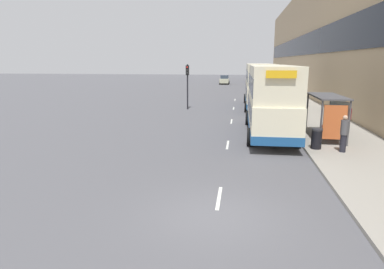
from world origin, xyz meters
The scene contains 18 objects.
ground_plane centered at (0.00, 0.00, 0.00)m, with size 220.00×220.00×0.00m, color #515156.
pavement centered at (6.50, 38.50, 0.07)m, with size 5.00×93.00×0.14m.
terrace_facade centered at (10.49, 38.50, 7.46)m, with size 3.10×93.00×14.93m.
lane_mark_0 centered at (0.00, 1.42, 0.01)m, with size 0.12×2.00×0.01m.
lane_mark_1 centered at (0.00, 9.03, 0.01)m, with size 0.12×2.00×0.01m.
lane_mark_2 centered at (0.00, 16.64, 0.01)m, with size 0.12×2.00×0.01m.
lane_mark_3 centered at (0.00, 24.24, 0.01)m, with size 0.12×2.00×0.01m.
lane_mark_4 centered at (0.00, 31.85, 0.01)m, with size 0.12×2.00×0.01m.
bus_shelter centered at (5.77, 10.76, 1.88)m, with size 1.60×4.20×2.48m.
double_decker_bus_near centered at (2.47, 12.09, 2.28)m, with size 2.85×10.15×4.30m.
double_decker_bus_ahead centered at (2.45, 25.17, 2.29)m, with size 2.85×11.05×4.30m.
car_0 centered at (-2.64, 60.59, 0.88)m, with size 1.96×4.27×1.78m.
car_1 centered at (2.95, 69.85, 0.87)m, with size 2.06×3.99×1.76m.
pedestrian_at_shelter centered at (4.62, 14.03, 1.07)m, with size 0.36×0.36×1.83m.
pedestrian_1 centered at (5.71, 7.81, 1.08)m, with size 0.36×0.36×1.84m.
pedestrian_2 centered at (7.39, 12.92, 1.03)m, with size 0.35×0.35×1.74m.
litter_bin centered at (4.55, 8.30, 0.67)m, with size 0.55×0.55×1.05m.
traffic_light_far_kerb centered at (-4.40, 22.93, 2.89)m, with size 0.30×0.32×4.26m.
Camera 1 is at (0.61, -9.50, 4.55)m, focal length 32.00 mm.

